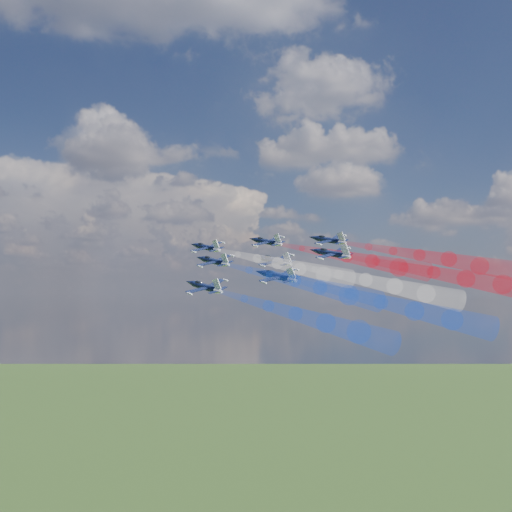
{
  "coord_description": "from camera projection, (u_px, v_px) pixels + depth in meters",
  "views": [
    {
      "loc": [
        -28.26,
        -157.14,
        120.31
      ],
      "look_at": [
        -24.36,
        -6.63,
        129.58
      ],
      "focal_mm": 41.65,
      "sensor_mm": 36.0,
      "label": 1
    }
  ],
  "objects": [
    {
      "name": "jet_rear_left",
      "position": [
        277.0,
        276.0,
        132.64
      ],
      "size": [
        17.12,
        17.28,
        9.07
      ],
      "primitive_type": null,
      "rotation": [
        0.2,
        -0.3,
        0.68
      ],
      "color": "black"
    },
    {
      "name": "jet_lead",
      "position": [
        206.0,
        247.0,
        164.0
      ],
      "size": [
        17.12,
        17.28,
        9.07
      ],
      "primitive_type": null,
      "rotation": [
        0.2,
        -0.3,
        0.68
      ],
      "color": "black"
    },
    {
      "name": "jet_center_third",
      "position": [
        275.0,
        261.0,
        147.89
      ],
      "size": [
        17.12,
        17.28,
        9.07
      ],
      "primitive_type": null,
      "rotation": [
        0.2,
        -0.3,
        0.68
      ],
      "color": "black"
    },
    {
      "name": "trail_rear_left",
      "position": [
        381.0,
        301.0,
        112.47
      ],
      "size": [
        32.99,
        36.32,
        13.93
      ],
      "primitive_type": null,
      "rotation": [
        0.2,
        -0.3,
        0.68
      ],
      "color": "blue"
    },
    {
      "name": "trail_inner_right",
      "position": [
        347.0,
        257.0,
        143.03
      ],
      "size": [
        32.99,
        36.32,
        13.93
      ],
      "primitive_type": null,
      "rotation": [
        0.2,
        -0.3,
        0.68
      ],
      "color": "red"
    },
    {
      "name": "jet_inner_left",
      "position": [
        214.0,
        261.0,
        148.75
      ],
      "size": [
        17.12,
        17.28,
        9.07
      ],
      "primitive_type": null,
      "rotation": [
        0.2,
        -0.3,
        0.68
      ],
      "color": "black"
    },
    {
      "name": "trail_inner_left",
      "position": [
        295.0,
        281.0,
        128.59
      ],
      "size": [
        32.99,
        36.32,
        13.93
      ],
      "primitive_type": null,
      "rotation": [
        0.2,
        -0.3,
        0.68
      ],
      "color": "blue"
    },
    {
      "name": "jet_rear_right",
      "position": [
        331.0,
        254.0,
        144.73
      ],
      "size": [
        17.12,
        17.28,
        9.07
      ],
      "primitive_type": null,
      "rotation": [
        0.2,
        -0.3,
        0.68
      ],
      "color": "black"
    },
    {
      "name": "trail_outer_left",
      "position": [
        296.0,
        314.0,
        112.78
      ],
      "size": [
        32.99,
        36.32,
        13.93
      ],
      "primitive_type": null,
      "rotation": [
        0.2,
        -0.3,
        0.68
      ],
      "color": "blue"
    },
    {
      "name": "jet_outer_right",
      "position": [
        329.0,
        240.0,
        159.61
      ],
      "size": [
        17.12,
        17.28,
        9.07
      ],
      "primitive_type": null,
      "rotation": [
        0.2,
        -0.3,
        0.68
      ],
      "color": "black"
    },
    {
      "name": "jet_outer_left",
      "position": [
        205.0,
        287.0,
        132.95
      ],
      "size": [
        17.12,
        17.28,
        9.07
      ],
      "primitive_type": null,
      "rotation": [
        0.2,
        -0.3,
        0.68
      ],
      "color": "black"
    },
    {
      "name": "jet_inner_right",
      "position": [
        266.0,
        242.0,
        163.19
      ],
      "size": [
        17.12,
        17.28,
        9.07
      ],
      "primitive_type": null,
      "rotation": [
        0.2,
        -0.3,
        0.68
      ],
      "color": "black"
    },
    {
      "name": "trail_center_third",
      "position": [
        366.0,
        280.0,
        127.73
      ],
      "size": [
        32.99,
        36.32,
        13.93
      ],
      "primitive_type": null,
      "rotation": [
        0.2,
        -0.3,
        0.68
      ],
      "color": "white"
    },
    {
      "name": "trail_lead",
      "position": [
        278.0,
        263.0,
        143.84
      ],
      "size": [
        32.99,
        36.32,
        13.93
      ],
      "primitive_type": null,
      "rotation": [
        0.2,
        -0.3,
        0.68
      ],
      "color": "white"
    },
    {
      "name": "trail_rear_right",
      "position": [
        434.0,
        273.0,
        124.57
      ],
      "size": [
        32.99,
        36.32,
        13.93
      ],
      "primitive_type": null,
      "rotation": [
        0.2,
        -0.3,
        0.68
      ],
      "color": "red"
    },
    {
      "name": "trail_outer_right",
      "position": [
        420.0,
        255.0,
        139.45
      ],
      "size": [
        32.99,
        36.32,
        13.93
      ],
      "primitive_type": null,
      "rotation": [
        0.2,
        -0.3,
        0.68
      ],
      "color": "red"
    }
  ]
}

